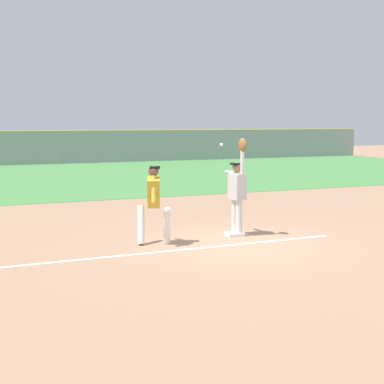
{
  "coord_description": "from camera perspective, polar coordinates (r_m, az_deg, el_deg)",
  "views": [
    {
      "loc": [
        -5.47,
        -10.4,
        2.66
      ],
      "look_at": [
        -0.77,
        1.17,
        1.05
      ],
      "focal_mm": 51.51,
      "sensor_mm": 36.0,
      "label": 1
    }
  ],
  "objects": [
    {
      "name": "ground_plane",
      "position": [
        12.05,
        5.54,
        -5.44
      ],
      "size": [
        77.19,
        77.19,
        0.0
      ],
      "primitive_type": "plane",
      "color": "tan"
    },
    {
      "name": "outfield_grass",
      "position": [
        27.32,
        -10.46,
        1.65
      ],
      "size": [
        44.72,
        16.92,
        0.01
      ],
      "primitive_type": "cube",
      "color": "#4C8C47",
      "rests_on": "ground_plane"
    },
    {
      "name": "chalk_foul_line",
      "position": [
        10.88,
        -12.71,
        -6.97
      ],
      "size": [
        12.0,
        0.28,
        0.01
      ],
      "primitive_type": "cube",
      "rotation": [
        0.0,
        0.0,
        0.02
      ],
      "color": "white",
      "rests_on": "ground_plane"
    },
    {
      "name": "first_base",
      "position": [
        12.92,
        4.41,
        -4.37
      ],
      "size": [
        0.4,
        0.4,
        0.08
      ],
      "primitive_type": "cube",
      "rotation": [
        0.0,
        0.0,
        -0.05
      ],
      "color": "white",
      "rests_on": "ground_plane"
    },
    {
      "name": "fielder",
      "position": [
        12.82,
        4.73,
        0.43
      ],
      "size": [
        0.29,
        0.9,
        2.28
      ],
      "rotation": [
        0.0,
        0.0,
        3.2
      ],
      "color": "silver",
      "rests_on": "ground_plane"
    },
    {
      "name": "runner",
      "position": [
        11.85,
        -3.98,
        -0.74
      ],
      "size": [
        0.76,
        0.83,
        1.72
      ],
      "rotation": [
        0.0,
        0.0,
        -0.32
      ],
      "color": "white",
      "rests_on": "ground_plane"
    },
    {
      "name": "baseball",
      "position": [
        12.67,
        3.07,
        4.92
      ],
      "size": [
        0.07,
        0.07,
        0.07
      ],
      "primitive_type": "sphere",
      "color": "white"
    },
    {
      "name": "outfield_fence",
      "position": [
        35.56,
        -13.28,
        4.55
      ],
      "size": [
        44.8,
        0.08,
        2.09
      ],
      "color": "#93999E",
      "rests_on": "ground_plane"
    },
    {
      "name": "parked_car_silver",
      "position": [
        39.35,
        -17.73,
        4.11
      ],
      "size": [
        4.56,
        2.45,
        1.25
      ],
      "rotation": [
        0.0,
        0.0,
        -0.1
      ],
      "color": "#B7B7BC",
      "rests_on": "ground_plane"
    },
    {
      "name": "parked_car_red",
      "position": [
        39.95,
        -10.0,
        4.39
      ],
      "size": [
        4.51,
        2.34,
        1.25
      ],
      "rotation": [
        0.0,
        0.0,
        -0.06
      ],
      "color": "#B21E1E",
      "rests_on": "ground_plane"
    },
    {
      "name": "parked_car_white",
      "position": [
        41.81,
        -2.97,
        4.62
      ],
      "size": [
        4.46,
        2.23,
        1.25
      ],
      "rotation": [
        0.0,
        0.0,
        0.03
      ],
      "color": "white",
      "rests_on": "ground_plane"
    }
  ]
}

